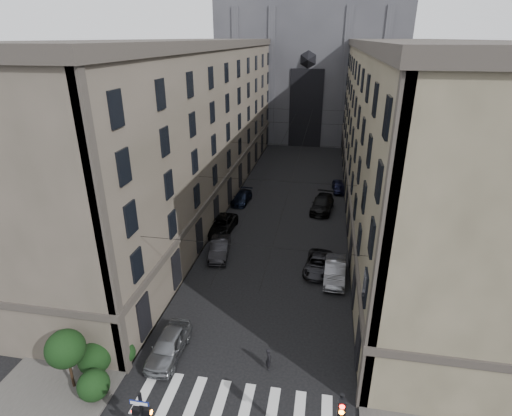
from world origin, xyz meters
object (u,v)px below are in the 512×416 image
Objects in this scene: car_left_midnear at (220,248)px; car_right_near at (335,271)px; car_left_midfar at (221,225)px; car_right_far at (339,186)px; car_right_midnear at (318,264)px; car_left_near at (169,345)px; car_right_midfar at (322,204)px; pedestrian at (269,359)px; car_left_far at (242,198)px; gothic_tower at (312,44)px.

car_left_midnear is 10.92m from car_right_near.
car_left_midfar is 1.10× the size of car_right_near.
car_right_far is at bearing 90.40° from car_right_near.
car_right_midnear is at bearing 142.93° from car_right_near.
car_right_far is at bearing 71.98° from car_left_near.
car_left_near is 0.97× the size of car_right_midnear.
car_right_far is at bearing 51.97° from car_left_midnear.
car_left_midnear is 0.96× the size of car_right_near.
car_right_midfar is at bearing -110.82° from car_right_far.
car_left_midfar is 12.02m from car_right_midnear.
car_right_near is 0.87× the size of car_right_midfar.
car_right_midnear is 20.57m from car_right_far.
pedestrian is at bearing 0.87° from car_left_near.
car_right_far is at bearing 32.00° from car_left_far.
gothic_tower is 14.25× the size of car_right_far.
car_right_far is (11.14, 32.57, -0.11)m from car_left_near.
car_left_midnear reaches higher than pedestrian.
car_left_near is at bearing -132.19° from car_right_near.
car_left_midnear is at bearing -124.60° from car_right_far.
car_left_midnear reaches higher than car_left_midfar.
car_left_near is at bearing -83.44° from car_left_far.
car_right_midfar is 3.65× the size of pedestrian.
car_left_midnear is 1.17× the size of car_right_far.
car_right_midfar is at bearing 71.31° from car_left_near.
car_left_near is 13.13m from car_left_midnear.
car_left_near is 3.00× the size of pedestrian.
car_left_midnear is at bearing 170.30° from car_right_near.
gothic_tower is 56.68m from car_left_midnear.
car_left_midnear is at bearing 179.29° from car_right_midnear.
car_right_midnear is at bearing -100.11° from car_right_far.
car_right_near is at bearing -33.33° from car_right_midnear.
car_right_midnear is at bearing -27.43° from car_left_midfar.
car_left_far is at bearing 85.10° from car_left_midnear.
car_right_near reaches higher than car_left_far.
car_right_midfar reaches higher than car_right_midnear.
car_right_midnear is (4.20, -54.86, -17.13)m from gothic_tower.
car_right_midfar reaches higher than pedestrian.
car_left_near reaches higher than car_left_far.
car_right_midfar reaches higher than car_left_near.
gothic_tower is 69.26m from car_left_near.
gothic_tower is 44.39m from car_left_far.
pedestrian is (1.60, -66.96, -17.02)m from gothic_tower.
car_right_midnear is 1.19× the size of car_right_far.
car_right_midnear is at bearing -85.62° from gothic_tower.
car_left_midfar is at bearing -88.22° from car_left_far.
gothic_tower is at bearing 95.69° from car_right_far.
car_left_midnear is 13.31m from car_left_far.
car_right_near is 11.66m from pedestrian.
car_left_near reaches higher than car_right_far.
car_right_far is (11.97, 6.16, 0.03)m from car_left_far.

